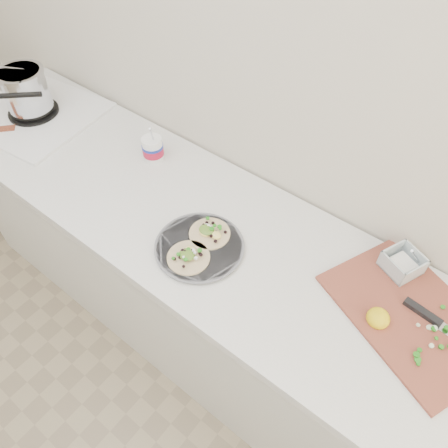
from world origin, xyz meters
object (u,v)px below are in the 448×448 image
Objects in this scene: taco_plate at (199,245)px; cutboard at (413,307)px; tub at (153,147)px; stove at (29,99)px.

taco_plate is 0.71m from cutboard.
tub is (-0.46, 0.25, 0.05)m from taco_plate.
tub is at bearing 151.70° from taco_plate.
cutboard reaches higher than taco_plate.
tub is 1.14m from cutboard.
cutboard is at bearing -1.33° from tub.
taco_plate is (1.12, -0.13, -0.07)m from stove.
tub is 0.33× the size of cutboard.
taco_plate is at bearing -28.30° from tub.
stove is at bearing -154.19° from cutboard.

